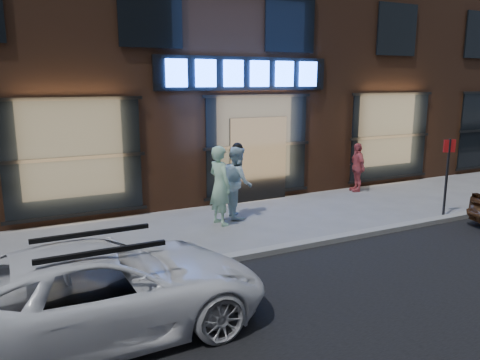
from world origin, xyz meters
The scene contains 8 objects.
ground centered at (0.00, 0.00, 0.00)m, with size 90.00×90.00×0.00m, color slate.
curb centered at (0.00, 0.00, 0.06)m, with size 60.00×0.25×0.12m, color gray.
storefront_building centered at (0.00, 7.99, 5.15)m, with size 30.20×8.28×10.30m.
man_bowtie centered at (-1.94, 2.27, 0.96)m, with size 0.70×0.46×1.92m, color #B6EFBE.
man_cap centered at (-1.29, 2.65, 0.91)m, with size 0.89×0.69×1.82m, color silver.
passerby centered at (3.33, 3.56, 0.76)m, with size 0.89×0.37×1.52m, color #D1565A.
white_suv centered at (-5.45, -1.63, 0.64)m, with size 2.12×4.60×1.28m, color white.
sign_post centered at (3.43, 0.30, 1.21)m, with size 0.31×0.12×2.00m.
Camera 1 is at (-6.37, -7.68, 3.39)m, focal length 35.00 mm.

